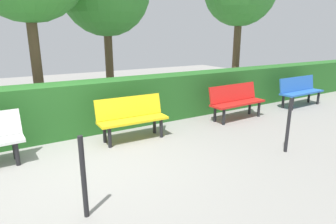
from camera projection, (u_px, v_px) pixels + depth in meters
ground_plane at (88, 161)px, 4.75m from camera, size 23.51×23.51×0.00m
bench_blue at (300, 90)px, 8.39m from camera, size 1.63×0.50×0.86m
bench_red at (236, 100)px, 7.09m from camera, size 1.58×0.53×0.86m
bench_yellow at (132, 116)px, 5.67m from camera, size 1.42×0.50×0.86m
hedge_row at (119, 103)px, 6.49m from camera, size 19.51×0.70×1.10m
railing_post_mid at (288, 125)px, 5.02m from camera, size 0.06×0.06×1.00m
railing_post_far at (84, 178)px, 3.18m from camera, size 0.06×0.06×1.00m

